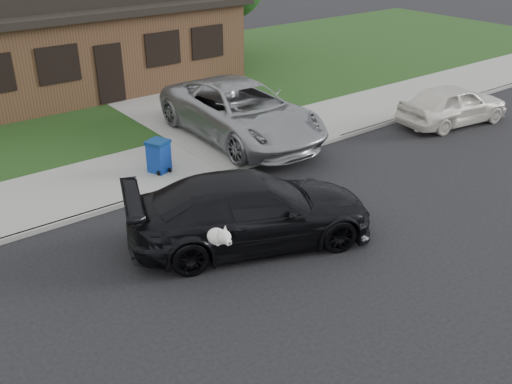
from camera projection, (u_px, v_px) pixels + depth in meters
ground at (165, 285)px, 11.06m from camera, size 120.00×120.00×0.00m
sidewalk at (69, 191)px, 14.59m from camera, size 60.00×3.00×0.12m
curb at (92, 213)px, 13.52m from camera, size 60.00×0.12×0.12m
driveway at (174, 101)px, 21.41m from camera, size 4.50×13.00×0.14m
sedan at (251, 210)px, 12.18m from camera, size 5.71×3.93×1.54m
minivan at (241, 111)px, 17.44m from camera, size 3.03×6.21×1.70m
white_compact at (453, 104)px, 19.07m from camera, size 4.17×2.16×1.36m
recycling_bin at (159, 156)px, 15.38m from camera, size 0.70×0.70×0.88m
house at (65, 31)px, 22.95m from camera, size 12.60×8.60×4.65m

